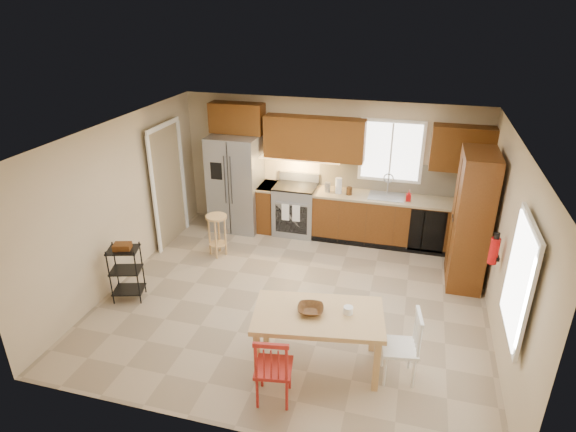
# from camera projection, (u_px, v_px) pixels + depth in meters

# --- Properties ---
(floor) EXTENTS (5.50, 5.50, 0.00)m
(floor) POSITION_uv_depth(u_px,v_px,m) (294.00, 298.00, 7.18)
(floor) COLOR tan
(floor) RESTS_ON ground
(ceiling) EXTENTS (5.50, 5.00, 0.02)m
(ceiling) POSITION_uv_depth(u_px,v_px,m) (295.00, 134.00, 6.15)
(ceiling) COLOR silver
(ceiling) RESTS_ON ground
(wall_back) EXTENTS (5.50, 0.02, 2.50)m
(wall_back) POSITION_uv_depth(u_px,v_px,m) (329.00, 167.00, 8.86)
(wall_back) COLOR #CCB793
(wall_back) RESTS_ON ground
(wall_front) EXTENTS (5.50, 0.02, 2.50)m
(wall_front) POSITION_uv_depth(u_px,v_px,m) (227.00, 332.00, 4.47)
(wall_front) COLOR #CCB793
(wall_front) RESTS_ON ground
(wall_left) EXTENTS (0.02, 5.00, 2.50)m
(wall_left) POSITION_uv_depth(u_px,v_px,m) (120.00, 202.00, 7.33)
(wall_left) COLOR #CCB793
(wall_left) RESTS_ON ground
(wall_right) EXTENTS (0.02, 5.00, 2.50)m
(wall_right) POSITION_uv_depth(u_px,v_px,m) (508.00, 247.00, 6.00)
(wall_right) COLOR #CCB793
(wall_right) RESTS_ON ground
(refrigerator) EXTENTS (0.92, 0.75, 1.82)m
(refrigerator) POSITION_uv_depth(u_px,v_px,m) (236.00, 183.00, 9.08)
(refrigerator) COLOR gray
(refrigerator) RESTS_ON floor
(range_stove) EXTENTS (0.76, 0.63, 0.92)m
(range_stove) POSITION_uv_depth(u_px,v_px,m) (295.00, 210.00, 9.04)
(range_stove) COLOR gray
(range_stove) RESTS_ON floor
(base_cabinet_narrow) EXTENTS (0.30, 0.60, 0.90)m
(base_cabinet_narrow) POSITION_uv_depth(u_px,v_px,m) (268.00, 207.00, 9.19)
(base_cabinet_narrow) COLOR #623112
(base_cabinet_narrow) RESTS_ON floor
(base_cabinet_run) EXTENTS (2.92, 0.60, 0.90)m
(base_cabinet_run) POSITION_uv_depth(u_px,v_px,m) (395.00, 221.00, 8.62)
(base_cabinet_run) COLOR #623112
(base_cabinet_run) RESTS_ON floor
(dishwasher) EXTENTS (0.60, 0.02, 0.78)m
(dishwasher) POSITION_uv_depth(u_px,v_px,m) (427.00, 231.00, 8.23)
(dishwasher) COLOR black
(dishwasher) RESTS_ON floor
(backsplash) EXTENTS (2.92, 0.03, 0.55)m
(backsplash) POSITION_uv_depth(u_px,v_px,m) (400.00, 178.00, 8.57)
(backsplash) COLOR beige
(backsplash) RESTS_ON wall_back
(upper_over_fridge) EXTENTS (1.00, 0.35, 0.55)m
(upper_over_fridge) POSITION_uv_depth(u_px,v_px,m) (237.00, 118.00, 8.77)
(upper_over_fridge) COLOR #5E340F
(upper_over_fridge) RESTS_ON wall_back
(upper_left_block) EXTENTS (1.80, 0.35, 0.75)m
(upper_left_block) POSITION_uv_depth(u_px,v_px,m) (314.00, 138.00, 8.53)
(upper_left_block) COLOR #5E340F
(upper_left_block) RESTS_ON wall_back
(upper_right_block) EXTENTS (1.00, 0.35, 0.75)m
(upper_right_block) POSITION_uv_depth(u_px,v_px,m) (462.00, 149.00, 7.93)
(upper_right_block) COLOR #5E340F
(upper_right_block) RESTS_ON wall_back
(window_back) EXTENTS (1.12, 0.04, 1.12)m
(window_back) POSITION_uv_depth(u_px,v_px,m) (391.00, 151.00, 8.42)
(window_back) COLOR white
(window_back) RESTS_ON wall_back
(sink) EXTENTS (0.62, 0.46, 0.16)m
(sink) POSITION_uv_depth(u_px,v_px,m) (386.00, 199.00, 8.50)
(sink) COLOR gray
(sink) RESTS_ON base_cabinet_run
(undercab_glow) EXTENTS (1.60, 0.30, 0.01)m
(undercab_glow) POSITION_uv_depth(u_px,v_px,m) (297.00, 159.00, 8.75)
(undercab_glow) COLOR #FFBF66
(undercab_glow) RESTS_ON wall_back
(soap_bottle) EXTENTS (0.09, 0.09, 0.19)m
(soap_bottle) POSITION_uv_depth(u_px,v_px,m) (409.00, 196.00, 8.26)
(soap_bottle) COLOR #B50C0D
(soap_bottle) RESTS_ON base_cabinet_run
(paper_towel) EXTENTS (0.12, 0.12, 0.28)m
(paper_towel) POSITION_uv_depth(u_px,v_px,m) (339.00, 186.00, 8.58)
(paper_towel) COLOR white
(paper_towel) RESTS_ON base_cabinet_run
(canister_steel) EXTENTS (0.11, 0.11, 0.18)m
(canister_steel) POSITION_uv_depth(u_px,v_px,m) (327.00, 187.00, 8.65)
(canister_steel) COLOR gray
(canister_steel) RESTS_ON base_cabinet_run
(canister_wood) EXTENTS (0.10, 0.10, 0.14)m
(canister_wood) POSITION_uv_depth(u_px,v_px,m) (349.00, 191.00, 8.54)
(canister_wood) COLOR #533216
(canister_wood) RESTS_ON base_cabinet_run
(pantry) EXTENTS (0.50, 0.95, 2.10)m
(pantry) POSITION_uv_depth(u_px,v_px,m) (471.00, 220.00, 7.22)
(pantry) COLOR #623112
(pantry) RESTS_ON floor
(fire_extinguisher) EXTENTS (0.12, 0.12, 0.36)m
(fire_extinguisher) POSITION_uv_depth(u_px,v_px,m) (494.00, 251.00, 6.23)
(fire_extinguisher) COLOR #B50C0D
(fire_extinguisher) RESTS_ON wall_right
(window_right) EXTENTS (0.04, 1.02, 1.32)m
(window_right) POSITION_uv_depth(u_px,v_px,m) (520.00, 280.00, 4.93)
(window_right) COLOR white
(window_right) RESTS_ON wall_right
(doorway) EXTENTS (0.04, 0.95, 2.10)m
(doorway) POSITION_uv_depth(u_px,v_px,m) (168.00, 186.00, 8.53)
(doorway) COLOR #8C7A59
(doorway) RESTS_ON wall_left
(dining_table) EXTENTS (1.62, 1.08, 0.73)m
(dining_table) POSITION_uv_depth(u_px,v_px,m) (318.00, 340.00, 5.73)
(dining_table) COLOR tan
(dining_table) RESTS_ON floor
(chair_red) EXTENTS (0.48, 0.48, 0.89)m
(chair_red) POSITION_uv_depth(u_px,v_px,m) (274.00, 366.00, 5.21)
(chair_red) COLOR #A52019
(chair_red) RESTS_ON floor
(chair_white) EXTENTS (0.48, 0.48, 0.89)m
(chair_white) POSITION_uv_depth(u_px,v_px,m) (400.00, 346.00, 5.51)
(chair_white) COLOR white
(chair_white) RESTS_ON floor
(table_bowl) EXTENTS (0.35, 0.35, 0.07)m
(table_bowl) POSITION_uv_depth(u_px,v_px,m) (311.00, 313.00, 5.59)
(table_bowl) COLOR #533216
(table_bowl) RESTS_ON dining_table
(table_jar) EXTENTS (0.12, 0.12, 0.12)m
(table_jar) POSITION_uv_depth(u_px,v_px,m) (348.00, 312.00, 5.56)
(table_jar) COLOR white
(table_jar) RESTS_ON dining_table
(bar_stool) EXTENTS (0.39, 0.39, 0.74)m
(bar_stool) POSITION_uv_depth(u_px,v_px,m) (217.00, 235.00, 8.26)
(bar_stool) COLOR tan
(bar_stool) RESTS_ON floor
(utility_cart) EXTENTS (0.51, 0.44, 0.86)m
(utility_cart) POSITION_uv_depth(u_px,v_px,m) (127.00, 273.00, 7.01)
(utility_cart) COLOR black
(utility_cart) RESTS_ON floor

